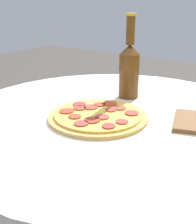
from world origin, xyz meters
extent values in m
cylinder|color=silver|center=(0.00, 0.00, 0.34)|extent=(0.09, 0.09, 0.64)
cylinder|color=silver|center=(0.00, 0.00, 0.67)|extent=(0.97, 0.97, 0.02)
cylinder|color=tan|center=(0.05, -0.03, 0.69)|extent=(0.28, 0.28, 0.01)
cylinder|color=#E0BC4C|center=(0.05, -0.03, 0.70)|extent=(0.25, 0.25, 0.01)
cylinder|color=#AC3E2E|center=(-0.02, 0.01, 0.70)|extent=(0.03, 0.03, 0.00)
cylinder|color=#B23D2B|center=(-0.03, -0.04, 0.70)|extent=(0.04, 0.04, 0.00)
cylinder|color=#B73D2A|center=(0.05, -0.09, 0.70)|extent=(0.04, 0.04, 0.00)
cylinder|color=#A33A2D|center=(0.11, -0.06, 0.70)|extent=(0.03, 0.03, 0.00)
cylinder|color=#A33A2A|center=(-0.01, -0.06, 0.70)|extent=(0.03, 0.03, 0.00)
cylinder|color=#B43431|center=(0.03, -0.11, 0.70)|extent=(0.04, 0.04, 0.00)
cylinder|color=#B9382E|center=(0.07, 0.06, 0.70)|extent=(0.03, 0.03, 0.00)
cylinder|color=#A23A34|center=(0.14, -0.02, 0.70)|extent=(0.04, 0.04, 0.00)
cylinder|color=#AA3C32|center=(0.01, -0.01, 0.70)|extent=(0.03, 0.03, 0.00)
cylinder|color=#B33431|center=(0.11, 0.05, 0.70)|extent=(0.04, 0.04, 0.00)
cylinder|color=#B7392A|center=(0.09, -0.11, 0.70)|extent=(0.04, 0.04, 0.00)
cylinder|color=#A03329|center=(0.00, 0.05, 0.70)|extent=(0.04, 0.04, 0.00)
cylinder|color=#A03629|center=(0.11, -0.01, 0.70)|extent=(0.04, 0.04, 0.00)
cylinder|color=#A33D31|center=(0.03, -0.07, 0.70)|extent=(0.04, 0.04, 0.00)
cylinder|color=#B93D34|center=(0.07, 0.00, 0.70)|extent=(0.04, 0.04, 0.00)
cylinder|color=#563314|center=(-0.17, -0.05, 0.76)|extent=(0.07, 0.07, 0.15)
cone|color=#563314|center=(-0.17, -0.05, 0.85)|extent=(0.07, 0.07, 0.03)
cylinder|color=#563314|center=(-0.17, -0.05, 0.90)|extent=(0.03, 0.03, 0.09)
cylinder|color=gold|center=(-0.17, -0.05, 0.95)|extent=(0.03, 0.03, 0.01)
camera|label=1|loc=(0.73, 0.44, 1.02)|focal=50.00mm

